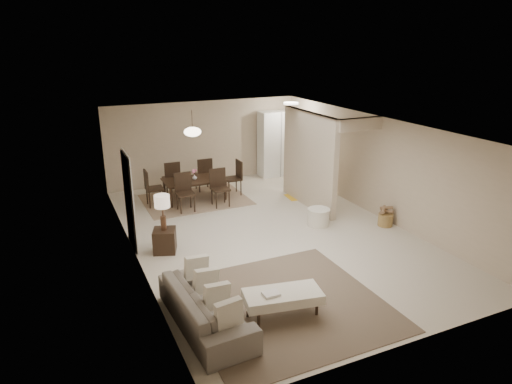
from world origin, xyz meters
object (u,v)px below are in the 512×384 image
ottoman_bench (283,297)px  wicker_basket (385,220)px  sofa (206,307)px  pantry_cabinet (277,144)px  dining_table (195,190)px  side_table (165,241)px  round_pouf (319,217)px

ottoman_bench → wicker_basket: bearing=40.4°
sofa → pantry_cabinet: bearing=-37.9°
dining_table → side_table: bearing=-118.0°
sofa → ottoman_bench: 1.23m
wicker_basket → ottoman_bench: bearing=-149.9°
round_pouf → sofa: bearing=-144.2°
side_table → wicker_basket: (5.15, -0.81, -0.10)m
pantry_cabinet → ottoman_bench: size_ratio=1.58×
side_table → round_pouf: (3.70, -0.12, -0.04)m
pantry_cabinet → round_pouf: (-1.05, -4.25, -0.84)m
sofa → wicker_basket: (5.20, 2.02, -0.17)m
sofa → ottoman_bench: sofa is taller
pantry_cabinet → wicker_basket: pantry_cabinet is taller
pantry_cabinet → sofa: pantry_cabinet is taller
pantry_cabinet → ottoman_bench: pantry_cabinet is taller
side_table → round_pouf: size_ratio=0.94×
ottoman_bench → dining_table: size_ratio=0.78×
pantry_cabinet → sofa: (-4.80, -6.96, -0.73)m
round_pouf → pantry_cabinet: bearing=76.2°
pantry_cabinet → dining_table: pantry_cabinet is taller
round_pouf → dining_table: dining_table is taller
side_table → round_pouf: side_table is taller
round_pouf → ottoman_bench: bearing=-130.4°
ottoman_bench → wicker_basket: ottoman_bench is taller
pantry_cabinet → wicker_basket: (0.40, -4.94, -0.90)m
sofa → wicker_basket: size_ratio=6.32×
dining_table → pantry_cabinet: bearing=22.4°
pantry_cabinet → side_table: bearing=-139.0°
ottoman_bench → wicker_basket: 4.63m
pantry_cabinet → sofa: size_ratio=0.96×
round_pouf → side_table: bearing=178.1°
sofa → wicker_basket: sofa is taller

